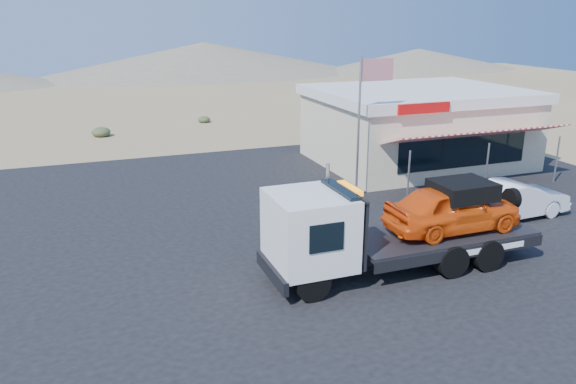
# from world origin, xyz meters

# --- Properties ---
(ground) EXTENTS (120.00, 120.00, 0.00)m
(ground) POSITION_xyz_m (0.00, 0.00, 0.00)
(ground) COLOR #937C53
(ground) RESTS_ON ground
(asphalt_lot) EXTENTS (32.00, 24.00, 0.02)m
(asphalt_lot) POSITION_xyz_m (2.00, 3.00, 0.01)
(asphalt_lot) COLOR black
(asphalt_lot) RESTS_ON ground
(tow_truck) EXTENTS (8.58, 2.54, 2.87)m
(tow_truck) POSITION_xyz_m (2.56, -2.28, 1.54)
(tow_truck) COLOR black
(tow_truck) RESTS_ON asphalt_lot
(white_sedan) EXTENTS (4.48, 1.75, 1.46)m
(white_sedan) POSITION_xyz_m (9.31, 0.16, 0.75)
(white_sedan) COLOR silver
(white_sedan) RESTS_ON asphalt_lot
(jerky_store) EXTENTS (10.40, 9.97, 3.90)m
(jerky_store) POSITION_xyz_m (10.50, 8.97, 1.99)
(jerky_store) COLOR #C3B693
(jerky_store) RESTS_ON asphalt_lot
(flagpole) EXTENTS (1.55, 0.10, 6.00)m
(flagpole) POSITION_xyz_m (4.93, 4.50, 3.76)
(flagpole) COLOR #99999E
(flagpole) RESTS_ON asphalt_lot
(distant_hills) EXTENTS (126.00, 48.00, 4.20)m
(distant_hills) POSITION_xyz_m (-9.77, 55.14, 1.89)
(distant_hills) COLOR #726B59
(distant_hills) RESTS_ON ground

